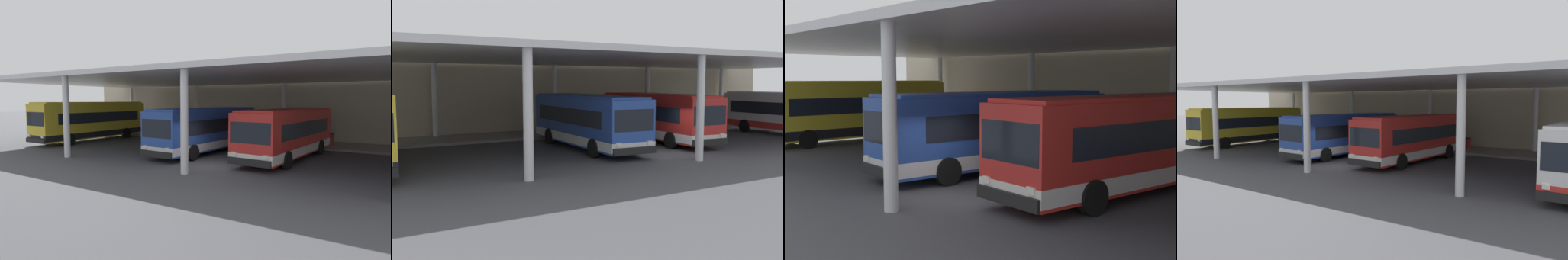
% 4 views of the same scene
% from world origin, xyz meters
% --- Properties ---
extents(ground_plane, '(200.00, 200.00, 0.00)m').
position_xyz_m(ground_plane, '(0.00, 0.00, 0.00)').
color(ground_plane, '#47474C').
extents(platform_kerb, '(42.00, 4.50, 0.18)m').
position_xyz_m(platform_kerb, '(0.00, 11.75, 0.09)').
color(platform_kerb, gray).
rests_on(platform_kerb, ground).
extents(station_building_facade, '(48.00, 1.60, 6.48)m').
position_xyz_m(station_building_facade, '(0.00, 15.00, 3.24)').
color(station_building_facade, '#C1B293').
rests_on(station_building_facade, ground).
extents(canopy_shelter, '(40.00, 17.00, 5.55)m').
position_xyz_m(canopy_shelter, '(0.00, 5.50, 5.29)').
color(canopy_shelter, silver).
rests_on(canopy_shelter, ground).
extents(bus_nearest_bay, '(2.79, 11.35, 3.57)m').
position_xyz_m(bus_nearest_bay, '(-15.09, 4.61, 1.84)').
color(bus_nearest_bay, yellow).
rests_on(bus_nearest_bay, ground).
extents(bus_second_bay, '(3.24, 10.68, 3.17)m').
position_xyz_m(bus_second_bay, '(-2.62, 4.12, 1.66)').
color(bus_second_bay, '#284CA8').
rests_on(bus_second_bay, ground).
extents(bus_middle_bay, '(3.33, 10.69, 3.17)m').
position_xyz_m(bus_middle_bay, '(3.09, 4.63, 1.66)').
color(bus_middle_bay, red).
rests_on(bus_middle_bay, ground).
extents(bench_waiting, '(1.80, 0.45, 0.92)m').
position_xyz_m(bench_waiting, '(0.60, 11.82, 0.66)').
color(bench_waiting, brown).
rests_on(bench_waiting, platform_kerb).
extents(trash_bin, '(0.52, 0.52, 0.98)m').
position_xyz_m(trash_bin, '(4.52, 11.42, 0.68)').
color(trash_bin, maroon).
rests_on(trash_bin, platform_kerb).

